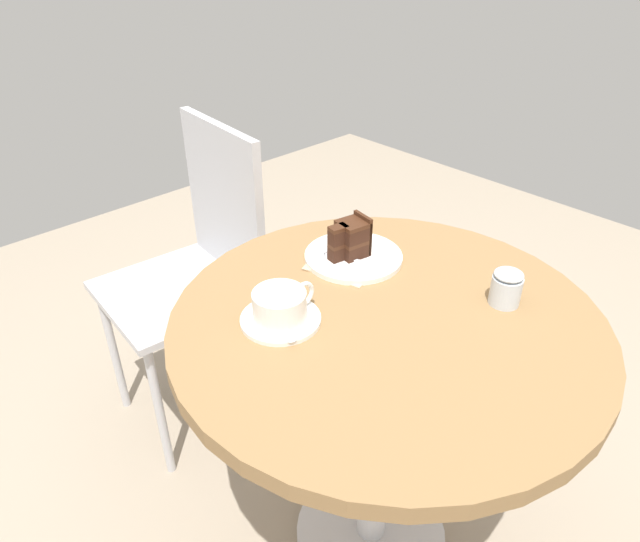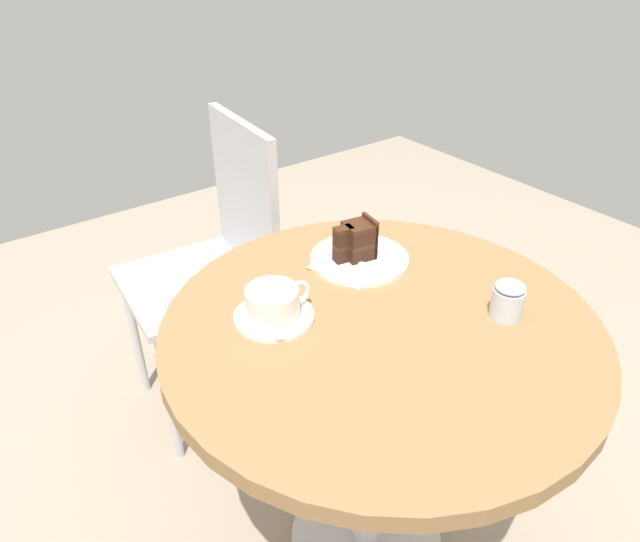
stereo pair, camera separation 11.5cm
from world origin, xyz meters
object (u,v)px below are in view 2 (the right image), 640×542
Objects in this scene: saucer at (274,316)px; cafe_chair at (220,251)px; sugar_pot at (508,300)px; napkin at (349,264)px; coffee_cup at (273,303)px; cake_slice at (357,241)px; cake_plate at (359,259)px; fork at (339,257)px; teaspoon at (289,328)px.

saucer is 0.58m from cafe_chair.
cafe_chair reaches higher than sugar_pot.
cafe_chair is (-0.08, 0.47, -0.16)m from napkin.
cake_slice is (0.26, 0.07, 0.01)m from coffee_cup.
fork reaches higher than cake_plate.
coffee_cup is 0.73× the size of napkin.
fork reaches higher than teaspoon.
saucer is 0.27m from cake_plate.
cake_plate is at bearing 179.42° from teaspoon.
sugar_pot is (0.36, -0.25, -0.00)m from coffee_cup.
teaspoon is 1.34× the size of sugar_pot.
sugar_pot is at bearing -34.67° from coffee_cup.
coffee_cup reaches higher than saucer.
cake_plate is 1.18× the size of napkin.
fork is 1.93× the size of sugar_pot.
fork is at bearing 22.03° from coffee_cup.
teaspoon is 0.26m from fork.
napkin is at bearing 14.78° from cafe_chair.
cake_slice is at bearing -143.72° from fork.
cake_plate is at bearing 18.23° from cafe_chair.
cake_slice is at bearing 107.19° from sugar_pot.
coffee_cup is 1.33× the size of teaspoon.
cake_slice reaches higher than fork.
fork reaches higher than napkin.
teaspoon is 0.70× the size of fork.
teaspoon is at bearing -155.12° from cake_slice.
saucer is 1.61× the size of cake_slice.
cake_plate is 0.33m from sugar_pot.
cafe_chair reaches higher than cake_slice.
cake_plate is 2.29× the size of cake_slice.
coffee_cup reaches higher than cake_plate.
teaspoon is 0.63m from cafe_chair.
coffee_cup is 1.79× the size of sugar_pot.
cake_plate is at bearing 106.18° from sugar_pot.
saucer is at bearing -10.99° from cafe_chair.
saucer is 0.24m from fork.
cafe_chair is (0.16, 0.54, -0.20)m from coffee_cup.
coffee_cup is 0.15× the size of cafe_chair.
napkin is (-0.03, 0.00, -0.00)m from cake_plate.
coffee_cup is 0.27m from cake_slice.
saucer is at bearing -166.47° from cake_plate.
fork is at bearing -172.64° from teaspoon.
fork is 0.37m from sugar_pot.
napkin is at bearing 110.92° from sugar_pot.
coffee_cup is 0.25m from napkin.
cake_slice is 0.65× the size of fork.
teaspoon is at bearing 96.58° from fork.
cafe_chair is 0.84m from sugar_pot.
fork is at bearing 151.34° from cake_slice.
sugar_pot reaches higher than napkin.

